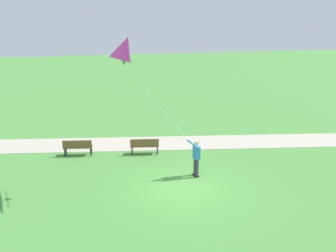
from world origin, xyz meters
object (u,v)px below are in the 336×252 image
object	(u,v)px
person_kite_flyer	(196,155)
flying_kite	(128,51)
park_bench_near_walkway	(145,145)
park_bench_far_walkway	(78,146)

from	to	relation	value
person_kite_flyer	flying_kite	bearing A→B (deg)	93.90
park_bench_near_walkway	park_bench_far_walkway	distance (m)	3.50
flying_kite	park_bench_near_walkway	bearing A→B (deg)	-19.24
flying_kite	park_bench_far_walkway	distance (m)	7.04
flying_kite	person_kite_flyer	bearing A→B (deg)	-86.10
person_kite_flyer	park_bench_far_walkway	distance (m)	6.55
park_bench_near_walkway	park_bench_far_walkway	bearing A→B (deg)	78.97
flying_kite	park_bench_near_walkway	size ratio (longest dim) A/B	2.88
flying_kite	park_bench_far_walkway	world-z (taller)	flying_kite
person_kite_flyer	flying_kite	xyz separation A→B (m)	(-0.20, 2.95, 4.67)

